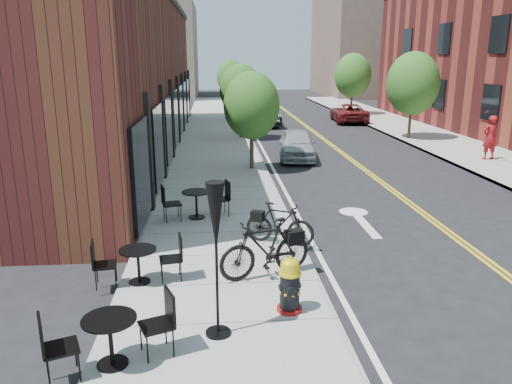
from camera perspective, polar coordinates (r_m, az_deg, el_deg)
name	(u,v)px	position (r m, az deg, el deg)	size (l,w,h in m)	color
ground	(307,257)	(11.61, 5.84, -7.37)	(120.00, 120.00, 0.00)	black
sidewalk_near	(217,165)	(20.99, -4.50, 3.11)	(4.00, 70.00, 0.12)	#9E9B93
sidewalk_far	(491,160)	(24.20, 25.27, 3.31)	(4.00, 70.00, 0.12)	#9E9B93
building_near	(119,77)	(24.95, -15.38, 12.51)	(5.00, 28.00, 7.00)	#431615
bg_building_left	(160,52)	(58.83, -10.94, 15.48)	(8.00, 14.00, 10.00)	#726656
bg_building_right	(365,43)	(63.18, 12.37, 16.28)	(10.00, 16.00, 12.00)	brown
tree_near_a	(252,106)	(19.67, -0.50, 9.84)	(2.20, 2.20, 3.81)	#382B1E
tree_near_b	(241,90)	(27.62, -1.75, 11.61)	(2.30, 2.30, 3.98)	#382B1E
tree_near_c	(235,85)	(35.61, -2.45, 12.11)	(2.10, 2.10, 3.67)	#382B1E
tree_near_d	(231,77)	(43.59, -2.90, 13.01)	(2.40, 2.40, 4.11)	#382B1E
tree_far_b	(413,83)	(28.62, 17.49, 11.75)	(2.80, 2.80, 4.62)	#382B1E
tree_far_c	(353,75)	(40.00, 10.99, 12.95)	(2.80, 2.80, 4.62)	#382B1E
fire_hydrant	(290,285)	(8.83, 3.88, -10.58)	(0.52, 0.52, 1.02)	maroon
bicycle_left	(265,248)	(10.09, 1.07, -6.46)	(0.56, 1.99, 1.20)	black
bicycle_right	(280,223)	(11.84, 2.73, -3.62)	(0.48, 1.68, 1.01)	black
bistro_set_a	(110,335)	(7.69, -16.32, -15.37)	(1.84, 1.09, 0.97)	black
bistro_set_b	(138,261)	(10.12, -13.31, -7.66)	(1.73, 0.83, 0.91)	black
bistro_set_c	(196,201)	(13.82, -6.84, -0.98)	(1.87, 0.96, 0.98)	black
patio_umbrella	(216,228)	(7.62, -4.61, -4.07)	(0.41, 0.41, 2.53)	black
parked_car_a	(297,144)	(22.43, 4.69, 5.45)	(1.56, 3.88, 1.32)	#A2A4AA
parked_car_b	(262,114)	(33.51, 0.68, 8.89)	(1.61, 4.62, 1.52)	black
parked_car_c	(263,111)	(36.29, 0.85, 9.20)	(1.82, 4.49, 1.30)	#B7B7BC
parked_car_far	(349,113)	(35.87, 10.57, 8.87)	(2.14, 4.65, 1.29)	maroon
pedestrian	(490,138)	(23.88, 25.18, 5.65)	(0.69, 0.46, 1.90)	maroon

